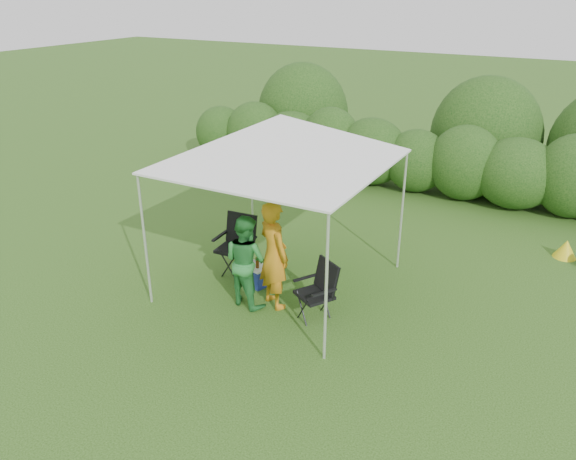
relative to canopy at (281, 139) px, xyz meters
The scene contains 10 objects.
ground 2.51m from the canopy, 90.00° to the right, with size 70.00×70.00×0.00m, color #39631F.
hedge 5.74m from the canopy, 88.54° to the left, with size 11.66×1.53×1.80m.
canopy is the anchor object (origin of this frame).
chair_right 2.28m from the canopy, 31.80° to the right, with size 0.69×0.68×0.89m.
chair_left 2.10m from the canopy, behind, with size 0.65×0.60×1.00m.
man 1.74m from the canopy, 70.37° to the right, with size 0.62×0.41×1.71m, color orange.
woman 1.91m from the canopy, 102.57° to the right, with size 0.71×0.55×1.47m, color #2A8237.
cooler 2.33m from the canopy, 146.37° to the right, with size 0.48×0.40×0.35m.
bottle 2.04m from the canopy, 136.82° to the right, with size 0.06×0.06×0.22m, color #592D0C.
lawn_toy 5.76m from the canopy, 38.37° to the left, with size 0.68×0.56×0.34m.
Camera 1 is at (4.05, -6.64, 4.60)m, focal length 35.00 mm.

